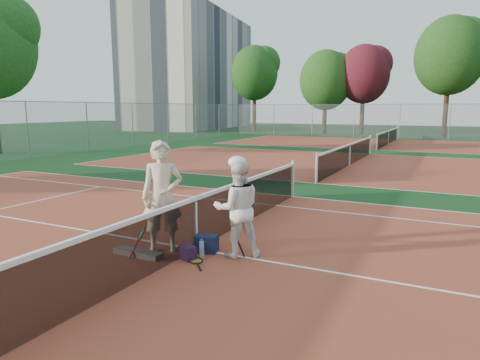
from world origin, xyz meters
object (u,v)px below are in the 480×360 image
(apartment_block, at_px, (192,72))
(racket_red, at_px, (141,242))
(sports_bag_navy, at_px, (207,244))
(player_b, at_px, (237,209))
(water_bottle, at_px, (202,249))
(racket_black_held, at_px, (235,242))
(net_main, at_px, (196,223))
(player_a, at_px, (162,197))
(sports_bag_purple, at_px, (187,253))
(racket_spare, at_px, (196,261))

(apartment_block, relative_size, racket_red, 40.21)
(apartment_block, distance_m, sports_bag_navy, 52.83)
(player_b, height_order, sports_bag_navy, player_b)
(apartment_block, distance_m, water_bottle, 53.11)
(racket_black_held, bearing_deg, racket_red, -1.07)
(net_main, height_order, water_bottle, net_main)
(net_main, relative_size, player_a, 5.31)
(racket_red, distance_m, sports_bag_purple, 0.86)
(racket_red, bearing_deg, racket_black_held, -20.63)
(player_b, xyz_separation_m, sports_bag_purple, (-0.72, -0.55, -0.76))
(apartment_block, height_order, player_a, apartment_block)
(apartment_block, bearing_deg, sports_bag_purple, -57.70)
(player_b, xyz_separation_m, racket_red, (-1.52, -0.81, -0.60))
(net_main, distance_m, water_bottle, 0.58)
(racket_black_held, bearing_deg, sports_bag_navy, -28.77)
(player_b, bearing_deg, racket_red, -8.06)
(player_b, distance_m, sports_bag_navy, 0.94)
(racket_spare, bearing_deg, racket_black_held, -85.47)
(apartment_block, distance_m, player_a, 52.55)
(net_main, bearing_deg, racket_spare, -57.96)
(player_a, xyz_separation_m, sports_bag_purple, (0.66, -0.20, -0.91))
(player_a, bearing_deg, racket_black_held, -24.00)
(sports_bag_navy, bearing_deg, sports_bag_purple, -102.09)
(racket_red, distance_m, water_bottle, 1.09)
(racket_spare, bearing_deg, water_bottle, -34.91)
(water_bottle, bearing_deg, sports_bag_purple, -132.75)
(racket_black_held, distance_m, racket_spare, 0.76)
(apartment_block, bearing_deg, sports_bag_navy, -57.32)
(net_main, height_order, apartment_block, apartment_block)
(net_main, height_order, racket_black_held, net_main)
(water_bottle, bearing_deg, player_b, 33.47)
(water_bottle, bearing_deg, racket_black_held, 27.99)
(racket_black_held, height_order, water_bottle, racket_black_held)
(net_main, bearing_deg, racket_red, -129.82)
(racket_spare, bearing_deg, apartment_block, -9.10)
(racket_red, bearing_deg, player_a, 26.83)
(player_a, bearing_deg, sports_bag_purple, -52.13)
(net_main, xyz_separation_m, water_bottle, (0.32, -0.33, -0.36))
(net_main, bearing_deg, sports_bag_navy, -7.40)
(player_a, bearing_deg, sports_bag_navy, -14.81)
(net_main, xyz_separation_m, sports_bag_navy, (0.25, -0.03, -0.35))
(apartment_block, distance_m, sports_bag_purple, 53.18)
(player_b, distance_m, water_bottle, 0.97)
(water_bottle, bearing_deg, racket_spare, -83.34)
(racket_red, bearing_deg, water_bottle, -21.69)
(sports_bag_purple, bearing_deg, racket_red, -161.73)
(apartment_block, bearing_deg, player_b, -56.72)
(sports_bag_purple, bearing_deg, sports_bag_navy, 77.91)
(player_b, distance_m, racket_black_held, 0.60)
(racket_red, bearing_deg, player_b, -18.51)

